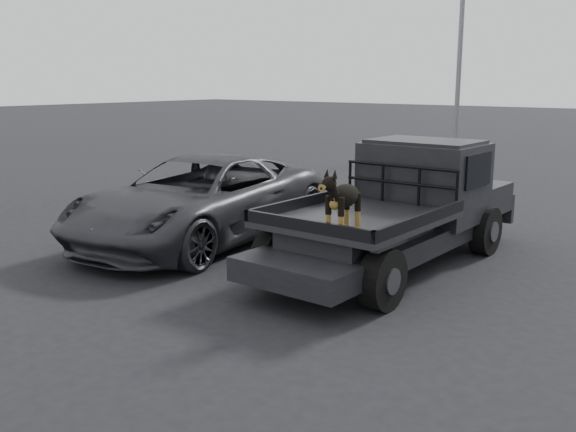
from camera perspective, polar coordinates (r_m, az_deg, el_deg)
The scene contains 6 objects.
ground at distance 7.98m, azimuth -2.02°, elevation -7.83°, with size 120.00×120.00×0.00m, color black.
flatbed_ute at distance 9.55m, azimuth 9.23°, elevation -1.75°, with size 2.00×5.40×0.92m, color black, non-canonical shape.
ute_cab at distance 10.21m, azimuth 12.01°, elevation 4.18°, with size 1.72×1.30×0.88m, color black, non-canonical shape.
headache_rack at distance 9.57m, azimuth 9.96°, elevation 2.75°, with size 1.80×0.08×0.55m, color black, non-canonical shape.
dog at distance 7.67m, azimuth 4.94°, elevation 1.32°, with size 0.32×0.60×0.74m, color black, non-canonical shape.
parked_suv at distance 10.95m, azimuth -7.82°, elevation 1.46°, with size 2.39×5.18×1.44m, color #323338.
Camera 1 is at (4.86, -5.71, 2.71)m, focal length 40.00 mm.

